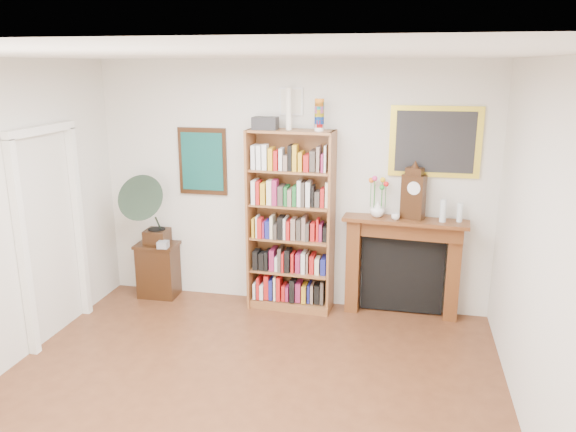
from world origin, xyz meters
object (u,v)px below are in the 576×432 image
object	(u,v)px
mantel_clock	(413,194)
bottle_right	(460,213)
side_cabinet	(158,270)
bookshelf	(291,211)
bottle_left	(443,211)
cd_stack	(163,245)
flower_vase	(377,209)
fireplace	(403,258)
gramophone	(149,206)
teacup	(396,217)

from	to	relation	value
mantel_clock	bottle_right	size ratio (longest dim) A/B	2.79
mantel_clock	side_cabinet	bearing A→B (deg)	-158.26
bookshelf	bottle_left	size ratio (longest dim) A/B	9.88
cd_stack	flower_vase	bearing A→B (deg)	4.79
fireplace	bottle_left	distance (m)	0.71
gramophone	side_cabinet	bearing A→B (deg)	84.27
cd_stack	bottle_right	xyz separation A→B (m)	(3.31, 0.18, 0.52)
bookshelf	fireplace	bearing A→B (deg)	7.84
bottle_right	side_cabinet	bearing A→B (deg)	-179.20
gramophone	mantel_clock	bearing A→B (deg)	1.86
teacup	bottle_left	xyz separation A→B (m)	(0.49, 0.03, 0.08)
teacup	bookshelf	bearing A→B (deg)	178.75
fireplace	bottle_right	distance (m)	0.80
bottle_right	flower_vase	bearing A→B (deg)	178.14
gramophone	cd_stack	distance (m)	0.48
teacup	bottle_right	xyz separation A→B (m)	(0.66, 0.07, 0.06)
side_cabinet	fireplace	xyz separation A→B (m)	(2.89, 0.10, 0.33)
side_cabinet	mantel_clock	bearing A→B (deg)	-0.20
teacup	fireplace	bearing A→B (deg)	47.99
mantel_clock	bottle_right	world-z (taller)	mantel_clock
gramophone	bottle_right	xyz separation A→B (m)	(3.46, 0.16, 0.07)
fireplace	cd_stack	distance (m)	2.76
fireplace	cd_stack	bearing A→B (deg)	-170.90
gramophone	bottle_left	world-z (taller)	gramophone
bottle_right	gramophone	bearing A→B (deg)	-177.38
gramophone	mantel_clock	size ratio (longest dim) A/B	1.57
gramophone	bottle_right	distance (m)	3.47
bottle_right	cd_stack	bearing A→B (deg)	-176.94
bookshelf	teacup	xyz separation A→B (m)	(1.15, -0.03, 0.01)
side_cabinet	flower_vase	xyz separation A→B (m)	(2.59, 0.08, 0.88)
teacup	bottle_right	size ratio (longest dim) A/B	0.45
mantel_clock	bottle_right	distance (m)	0.52
flower_vase	bookshelf	bearing A→B (deg)	-175.88
flower_vase	teacup	size ratio (longest dim) A/B	1.86
bottle_left	bottle_right	bearing A→B (deg)	12.51
fireplace	gramophone	world-z (taller)	gramophone
side_cabinet	bottle_right	bearing A→B (deg)	-0.77
mantel_clock	bottle_left	distance (m)	0.35
side_cabinet	gramophone	bearing A→B (deg)	-95.68
flower_vase	bottle_left	xyz separation A→B (m)	(0.69, -0.07, 0.04)
flower_vase	cd_stack	bearing A→B (deg)	-175.21
fireplace	mantel_clock	bearing A→B (deg)	-16.77
bottle_left	teacup	bearing A→B (deg)	-176.80
bookshelf	flower_vase	size ratio (longest dim) A/B	14.15
side_cabinet	flower_vase	world-z (taller)	flower_vase
gramophone	teacup	distance (m)	2.80
bookshelf	bottle_left	bearing A→B (deg)	3.79
flower_vase	bottle_left	distance (m)	0.69
bottle_left	bottle_right	world-z (taller)	bottle_left
cd_stack	teacup	xyz separation A→B (m)	(2.65, 0.11, 0.46)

